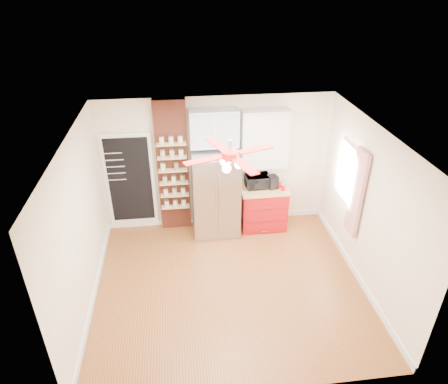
{
  "coord_description": "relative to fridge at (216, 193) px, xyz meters",
  "views": [
    {
      "loc": [
        -0.71,
        -5.09,
        4.75
      ],
      "look_at": [
        0.02,
        0.9,
        1.31
      ],
      "focal_mm": 32.0,
      "sensor_mm": 36.0,
      "label": 1
    }
  ],
  "objects": [
    {
      "name": "fridge",
      "position": [
        0.0,
        0.0,
        0.0
      ],
      "size": [
        0.9,
        0.7,
        1.75
      ],
      "primitive_type": "cube",
      "color": "#A6A6AA",
      "rests_on": "floor"
    },
    {
      "name": "pantry_jar_beans",
      "position": [
        -0.73,
        0.14,
        0.56
      ],
      "size": [
        0.09,
        0.09,
        0.12
      ],
      "primitive_type": "cylinder",
      "rotation": [
        0.0,
        0.0,
        -0.02
      ],
      "color": "#94644B",
      "rests_on": "brick_pillar"
    },
    {
      "name": "wall_left",
      "position": [
        -2.2,
        -1.63,
        0.48
      ],
      "size": [
        0.02,
        4.0,
        2.7
      ],
      "primitive_type": "cube",
      "color": "#FFF1CD",
      "rests_on": "floor"
    },
    {
      "name": "red_cabinet",
      "position": [
        0.97,
        0.05,
        -0.42
      ],
      "size": [
        0.94,
        0.64,
        0.9
      ],
      "color": "#A20E12",
      "rests_on": "floor"
    },
    {
      "name": "ceiling",
      "position": [
        0.05,
        -1.63,
        1.83
      ],
      "size": [
        4.5,
        4.5,
        0.0
      ],
      "primitive_type": "plane",
      "color": "white",
      "rests_on": "wall_back"
    },
    {
      "name": "curtain",
      "position": [
        2.23,
        -1.28,
        0.57
      ],
      "size": [
        0.06,
        0.4,
        1.55
      ],
      "primitive_type": "cube",
      "color": "red",
      "rests_on": "wall_right"
    },
    {
      "name": "pantry_jar_oats",
      "position": [
        -0.99,
        0.15,
        0.57
      ],
      "size": [
        0.11,
        0.11,
        0.14
      ],
      "primitive_type": "cylinder",
      "rotation": [
        0.0,
        0.0,
        0.2
      ],
      "color": "beige",
      "rests_on": "brick_pillar"
    },
    {
      "name": "chalkboard",
      "position": [
        -1.65,
        0.33,
        0.23
      ],
      "size": [
        0.95,
        0.05,
        1.95
      ],
      "color": "white",
      "rests_on": "wall_back"
    },
    {
      "name": "toaster_oven",
      "position": [
        0.84,
        0.12,
        0.16
      ],
      "size": [
        0.5,
        0.36,
        0.26
      ],
      "primitive_type": "imported",
      "rotation": [
        0.0,
        0.0,
        0.08
      ],
      "color": "black",
      "rests_on": "red_cabinet"
    },
    {
      "name": "floor",
      "position": [
        0.05,
        -1.63,
        -0.88
      ],
      "size": [
        4.5,
        4.5,
        0.0
      ],
      "primitive_type": "plane",
      "color": "#925725",
      "rests_on": "ground"
    },
    {
      "name": "canister_right",
      "position": [
        1.26,
        0.04,
        0.1
      ],
      "size": [
        0.12,
        0.12,
        0.15
      ],
      "primitive_type": "cylinder",
      "rotation": [
        0.0,
        0.0,
        0.36
      ],
      "color": "red",
      "rests_on": "red_cabinet"
    },
    {
      "name": "canister_left",
      "position": [
        1.32,
        -0.07,
        0.09
      ],
      "size": [
        0.11,
        0.11,
        0.12
      ],
      "primitive_type": "cylinder",
      "rotation": [
        0.0,
        0.0,
        0.32
      ],
      "color": "#C00C0A",
      "rests_on": "red_cabinet"
    },
    {
      "name": "upper_shelf_unit",
      "position": [
        0.97,
        0.22,
        1.0
      ],
      "size": [
        0.9,
        0.3,
        1.15
      ],
      "primitive_type": "cube",
      "color": "white",
      "rests_on": "wall_back"
    },
    {
      "name": "window",
      "position": [
        2.28,
        -0.73,
        0.68
      ],
      "size": [
        0.04,
        0.75,
        1.05
      ],
      "primitive_type": "cube",
      "color": "white",
      "rests_on": "wall_right"
    },
    {
      "name": "brick_pillar",
      "position": [
        -0.8,
        0.29,
        0.48
      ],
      "size": [
        0.6,
        0.16,
        2.7
      ],
      "primitive_type": "cube",
      "color": "brown",
      "rests_on": "floor"
    },
    {
      "name": "coffee_maker",
      "position": [
        1.14,
        0.05,
        0.16
      ],
      "size": [
        0.21,
        0.22,
        0.26
      ],
      "primitive_type": "cube",
      "rotation": [
        0.0,
        0.0,
        0.23
      ],
      "color": "black",
      "rests_on": "red_cabinet"
    },
    {
      "name": "ceiling_fan",
      "position": [
        0.05,
        -1.63,
        1.55
      ],
      "size": [
        1.4,
        1.4,
        0.44
      ],
      "color": "silver",
      "rests_on": "ceiling"
    },
    {
      "name": "wall_back",
      "position": [
        0.05,
        0.37,
        0.48
      ],
      "size": [
        4.5,
        0.02,
        2.7
      ],
      "primitive_type": "cube",
      "color": "#FFF1CD",
      "rests_on": "floor"
    },
    {
      "name": "upper_glass_cabinet",
      "position": [
        0.0,
        0.2,
        1.27
      ],
      "size": [
        0.9,
        0.35,
        0.7
      ],
      "primitive_type": "cube",
      "color": "white",
      "rests_on": "wall_back"
    },
    {
      "name": "wall_front",
      "position": [
        0.05,
        -3.63,
        0.48
      ],
      "size": [
        4.5,
        0.02,
        2.7
      ],
      "primitive_type": "cube",
      "color": "#FFF1CD",
      "rests_on": "floor"
    },
    {
      "name": "wall_right",
      "position": [
        2.3,
        -1.63,
        0.48
      ],
      "size": [
        0.02,
        4.0,
        2.7
      ],
      "primitive_type": "cube",
      "color": "#FFF1CD",
      "rests_on": "floor"
    }
  ]
}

